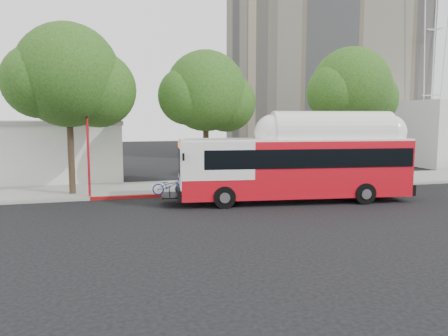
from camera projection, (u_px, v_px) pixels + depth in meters
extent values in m
plane|color=black|center=(252.00, 206.00, 22.23)|extent=(120.00, 120.00, 0.00)
cube|color=gray|center=(219.00, 185.00, 28.44)|extent=(60.00, 5.00, 0.15)
cube|color=gray|center=(230.00, 192.00, 25.95)|extent=(60.00, 0.30, 0.15)
cube|color=maroon|center=(181.00, 194.00, 25.17)|extent=(10.00, 0.32, 0.16)
cylinder|color=#2D2116|center=(71.00, 143.00, 24.78)|extent=(0.36, 0.36, 6.08)
sphere|color=#1E3F12|center=(68.00, 75.00, 24.33)|extent=(5.80, 5.80, 5.80)
sphere|color=#1E3F12|center=(98.00, 90.00, 25.03)|extent=(4.35, 4.35, 4.35)
cylinder|color=#2D2116|center=(206.00, 146.00, 27.39)|extent=(0.36, 0.36, 5.44)
sphere|color=#1E3F12|center=(206.00, 91.00, 26.99)|extent=(5.00, 5.00, 5.00)
sphere|color=#1E3F12|center=(226.00, 102.00, 27.62)|extent=(3.75, 3.75, 3.75)
cylinder|color=#2D2116|center=(349.00, 141.00, 29.80)|extent=(0.36, 0.36, 5.76)
sphere|color=#1E3F12|center=(351.00, 88.00, 29.37)|extent=(5.40, 5.40, 5.40)
sphere|color=#1E3F12|center=(368.00, 99.00, 30.04)|extent=(4.05, 4.05, 4.05)
cube|color=tan|center=(320.00, 6.00, 51.69)|extent=(18.00, 18.00, 35.00)
cube|color=silver|center=(7.00, 152.00, 31.73)|extent=(16.00, 10.00, 4.00)
cube|color=gray|center=(6.00, 123.00, 31.48)|extent=(16.20, 10.20, 0.30)
cube|color=red|center=(294.00, 168.00, 23.29)|extent=(12.41, 4.13, 2.94)
cube|color=black|center=(304.00, 156.00, 23.29)|extent=(11.21, 4.04, 0.96)
cube|color=white|center=(295.00, 140.00, 23.11)|extent=(12.40, 4.05, 0.10)
cube|color=white|center=(332.00, 134.00, 23.37)|extent=(6.69, 2.82, 0.56)
cube|color=black|center=(170.00, 195.00, 22.51)|extent=(1.03, 1.91, 0.06)
imported|color=navy|center=(169.00, 186.00, 22.45)|extent=(0.82, 1.80, 0.92)
cylinder|color=red|center=(89.00, 159.00, 23.94)|extent=(0.13, 0.13, 4.46)
cube|color=black|center=(87.00, 116.00, 23.66)|extent=(0.06, 0.45, 0.28)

